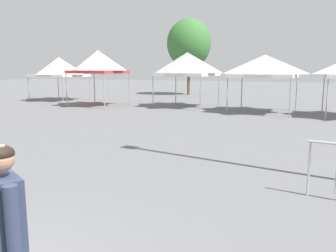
% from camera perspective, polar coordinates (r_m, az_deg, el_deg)
% --- Properties ---
extents(canopy_tent_far_right, '(3.54, 3.54, 3.33)m').
position_cam_1_polar(canopy_tent_far_right, '(28.13, -17.76, 9.38)').
color(canopy_tent_far_right, '#9E9EA3').
rests_on(canopy_tent_far_right, ground).
extents(canopy_tent_behind_left, '(3.12, 3.12, 3.63)m').
position_cam_1_polar(canopy_tent_behind_left, '(23.18, -11.64, 10.46)').
color(canopy_tent_behind_left, '#9E9EA3').
rests_on(canopy_tent_behind_left, ground).
extents(canopy_tent_far_left, '(3.49, 3.49, 3.45)m').
position_cam_1_polar(canopy_tent_far_left, '(22.06, 3.23, 10.28)').
color(canopy_tent_far_left, '#9E9EA3').
rests_on(canopy_tent_far_left, ground).
extents(canopy_tent_right_of_center, '(3.38, 3.38, 3.19)m').
position_cam_1_polar(canopy_tent_right_of_center, '(19.84, 15.86, 9.62)').
color(canopy_tent_right_of_center, '#9E9EA3').
rests_on(canopy_tent_right_of_center, ground).
extents(person_foreground, '(0.60, 0.40, 1.78)m').
position_cam_1_polar(person_foreground, '(3.19, -25.59, -16.01)').
color(person_foreground, '#33384C').
rests_on(person_foreground, ground).
extents(tree_behind_tents_left, '(4.18, 4.18, 7.16)m').
position_cam_1_polar(tree_behind_tents_left, '(33.20, 3.53, 13.64)').
color(tree_behind_tents_left, brown).
rests_on(tree_behind_tents_left, ground).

